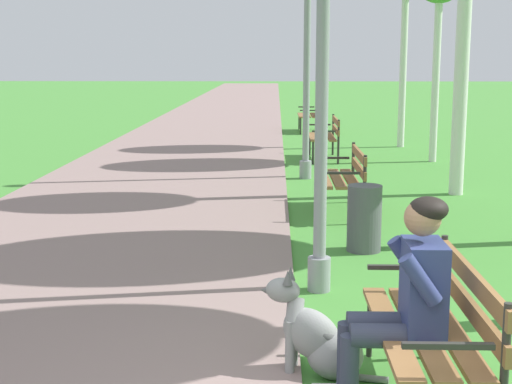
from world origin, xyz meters
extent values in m
cube|color=gray|center=(-2.32, 24.00, 0.02)|extent=(4.08, 60.00, 0.04)
cube|color=olive|center=(0.22, 1.13, 0.45)|extent=(0.14, 1.50, 0.04)
cube|color=olive|center=(0.39, 1.13, 0.45)|extent=(0.14, 1.50, 0.04)
cube|color=olive|center=(0.57, 1.13, 0.45)|extent=(0.14, 1.50, 0.04)
cube|color=olive|center=(0.67, 1.13, 0.59)|extent=(0.04, 1.50, 0.11)
cube|color=olive|center=(0.67, 1.13, 0.77)|extent=(0.04, 1.50, 0.11)
cylinder|color=#2D2B28|center=(0.19, 1.82, 0.23)|extent=(0.04, 0.04, 0.45)
cylinder|color=#2D2B28|center=(0.67, 1.82, 0.43)|extent=(0.04, 0.04, 0.85)
cube|color=#2D2B28|center=(0.39, 1.82, 0.63)|extent=(0.45, 0.04, 0.03)
cube|color=#2D2B28|center=(0.39, 0.44, 0.63)|extent=(0.45, 0.04, 0.03)
cube|color=olive|center=(0.18, 6.63, 0.45)|extent=(0.14, 1.50, 0.04)
cube|color=olive|center=(0.35, 6.63, 0.45)|extent=(0.14, 1.50, 0.04)
cube|color=olive|center=(0.53, 6.63, 0.45)|extent=(0.14, 1.50, 0.04)
cube|color=olive|center=(0.63, 6.63, 0.59)|extent=(0.04, 1.50, 0.11)
cube|color=olive|center=(0.63, 6.63, 0.77)|extent=(0.04, 1.50, 0.11)
cylinder|color=#2D2B28|center=(0.15, 7.32, 0.23)|extent=(0.04, 0.04, 0.45)
cylinder|color=#2D2B28|center=(0.63, 7.32, 0.43)|extent=(0.04, 0.04, 0.85)
cube|color=#2D2B28|center=(0.35, 7.32, 0.63)|extent=(0.45, 0.04, 0.03)
cylinder|color=#2D2B28|center=(0.15, 5.94, 0.23)|extent=(0.04, 0.04, 0.45)
cylinder|color=#2D2B28|center=(0.63, 5.94, 0.43)|extent=(0.04, 0.04, 0.85)
cube|color=#2D2B28|center=(0.35, 5.94, 0.63)|extent=(0.45, 0.04, 0.03)
cube|color=olive|center=(0.29, 11.80, 0.45)|extent=(0.14, 1.50, 0.04)
cube|color=olive|center=(0.46, 11.80, 0.45)|extent=(0.14, 1.50, 0.04)
cube|color=olive|center=(0.64, 11.80, 0.45)|extent=(0.14, 1.50, 0.04)
cube|color=olive|center=(0.74, 11.80, 0.59)|extent=(0.04, 1.50, 0.11)
cube|color=olive|center=(0.74, 11.80, 0.77)|extent=(0.04, 1.50, 0.11)
cylinder|color=#2D2B28|center=(0.26, 12.49, 0.23)|extent=(0.04, 0.04, 0.45)
cylinder|color=#2D2B28|center=(0.74, 12.49, 0.43)|extent=(0.04, 0.04, 0.85)
cube|color=#2D2B28|center=(0.46, 12.49, 0.63)|extent=(0.45, 0.04, 0.03)
cylinder|color=#2D2B28|center=(0.26, 11.11, 0.23)|extent=(0.04, 0.04, 0.45)
cylinder|color=#2D2B28|center=(0.74, 11.11, 0.43)|extent=(0.04, 0.04, 0.85)
cube|color=#2D2B28|center=(0.46, 11.11, 0.63)|extent=(0.45, 0.04, 0.03)
cube|color=olive|center=(0.23, 17.36, 0.45)|extent=(0.14, 1.50, 0.04)
cube|color=olive|center=(0.41, 17.36, 0.45)|extent=(0.14, 1.50, 0.04)
cube|color=olive|center=(0.58, 17.36, 0.45)|extent=(0.14, 1.50, 0.04)
cube|color=olive|center=(0.69, 17.36, 0.59)|extent=(0.04, 1.50, 0.11)
cube|color=olive|center=(0.69, 17.36, 0.77)|extent=(0.04, 1.50, 0.11)
cylinder|color=#2D2B28|center=(0.21, 18.05, 0.23)|extent=(0.04, 0.04, 0.45)
cylinder|color=#2D2B28|center=(0.69, 18.05, 0.43)|extent=(0.04, 0.04, 0.85)
cube|color=#2D2B28|center=(0.41, 18.05, 0.63)|extent=(0.45, 0.04, 0.03)
cylinder|color=#2D2B28|center=(0.21, 16.67, 0.23)|extent=(0.04, 0.04, 0.45)
cylinder|color=#2D2B28|center=(0.69, 16.67, 0.43)|extent=(0.04, 0.04, 0.85)
cube|color=#2D2B28|center=(0.41, 16.67, 0.63)|extent=(0.45, 0.04, 0.03)
cylinder|color=#33384C|center=(0.18, 1.18, 0.47)|extent=(0.42, 0.14, 0.14)
cylinder|color=#33384C|center=(-0.03, 1.18, 0.24)|extent=(0.11, 0.11, 0.47)
cylinder|color=#33384C|center=(0.18, 0.98, 0.47)|extent=(0.42, 0.14, 0.14)
cylinder|color=#33384C|center=(-0.03, 0.98, 0.24)|extent=(0.11, 0.11, 0.47)
cube|color=navy|center=(0.39, 1.08, 0.73)|extent=(0.22, 0.36, 0.52)
cylinder|color=navy|center=(0.33, 1.28, 0.83)|extent=(0.25, 0.09, 0.30)
cylinder|color=navy|center=(0.33, 0.88, 0.83)|extent=(0.25, 0.09, 0.30)
sphere|color=#A37556|center=(0.37, 1.08, 1.13)|extent=(0.21, 0.21, 0.21)
ellipsoid|color=black|center=(0.40, 1.08, 1.18)|extent=(0.22, 0.23, 0.14)
ellipsoid|color=gray|center=(-0.07, 1.45, 0.16)|extent=(0.41, 0.35, 0.32)
ellipsoid|color=gray|center=(-0.22, 1.48, 0.29)|extent=(0.54, 0.32, 0.48)
ellipsoid|color=#595959|center=(-0.17, 1.47, 0.32)|extent=(0.39, 0.26, 0.27)
cylinder|color=gray|center=(-0.33, 1.57, 0.19)|extent=(0.06, 0.06, 0.38)
cylinder|color=gray|center=(-0.36, 1.45, 0.19)|extent=(0.06, 0.06, 0.38)
cylinder|color=gray|center=(-0.32, 1.51, 0.43)|extent=(0.14, 0.19, 0.19)
ellipsoid|color=gray|center=(-0.40, 1.53, 0.56)|extent=(0.25, 0.18, 0.16)
cone|color=#595959|center=(-0.50, 1.55, 0.55)|extent=(0.12, 0.11, 0.09)
cone|color=#595959|center=(-0.35, 1.56, 0.66)|extent=(0.06, 0.06, 0.09)
cone|color=#595959|center=(-0.37, 1.47, 0.66)|extent=(0.06, 0.06, 0.09)
cylinder|color=gray|center=(0.13, 1.41, 0.03)|extent=(0.28, 0.10, 0.04)
cylinder|color=gray|center=(-0.07, 3.27, 0.15)|extent=(0.20, 0.20, 0.30)
cylinder|color=gray|center=(-0.07, 3.27, 2.14)|extent=(0.11, 0.11, 4.27)
cylinder|color=gray|center=(0.05, 9.40, 0.15)|extent=(0.20, 0.20, 0.30)
cylinder|color=gray|center=(0.05, 9.40, 2.24)|extent=(0.11, 0.11, 4.47)
cylinder|color=silver|center=(2.23, 7.99, 2.27)|extent=(0.21, 0.21, 4.54)
cylinder|color=silver|center=(2.61, 11.53, 1.81)|extent=(0.14, 0.14, 3.61)
cylinder|color=silver|center=(2.39, 13.95, 1.94)|extent=(0.15, 0.15, 3.87)
cylinder|color=#515156|center=(0.48, 4.65, 0.35)|extent=(0.36, 0.36, 0.70)
camera|label=1|loc=(-0.45, -3.03, 2.02)|focal=52.50mm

